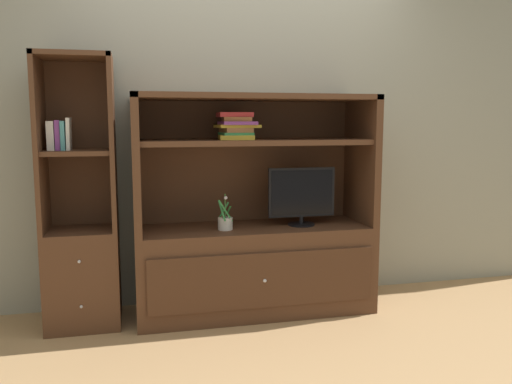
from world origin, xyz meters
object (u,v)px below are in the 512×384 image
object	(u,v)px
potted_plant	(225,223)
magazine_stack	(236,126)
tv_monitor	(302,195)
media_console	(254,244)
upright_book_row	(59,135)
bookshelf_tall	(82,239)

from	to	relation	value
potted_plant	magazine_stack	world-z (taller)	magazine_stack
tv_monitor	potted_plant	world-z (taller)	tv_monitor
media_console	potted_plant	size ratio (longest dim) A/B	6.67
tv_monitor	magazine_stack	bearing A→B (deg)	174.67
magazine_stack	upright_book_row	size ratio (longest dim) A/B	1.56
tv_monitor	potted_plant	bearing A→B (deg)	-176.82
media_console	bookshelf_tall	world-z (taller)	bookshelf_tall
media_console	upright_book_row	world-z (taller)	media_console
tv_monitor	bookshelf_tall	bearing A→B (deg)	178.12
bookshelf_tall	magazine_stack	bearing A→B (deg)	-0.33
upright_book_row	magazine_stack	bearing A→B (deg)	0.19
magazine_stack	potted_plant	bearing A→B (deg)	-141.37
potted_plant	upright_book_row	xyz separation A→B (m)	(-1.05, 0.07, 0.60)
potted_plant	bookshelf_tall	xyz separation A→B (m)	(-0.94, 0.08, -0.08)
tv_monitor	bookshelf_tall	world-z (taller)	bookshelf_tall
tv_monitor	upright_book_row	size ratio (longest dim) A/B	2.36
tv_monitor	bookshelf_tall	xyz separation A→B (m)	(-1.50, 0.05, -0.25)
upright_book_row	potted_plant	bearing A→B (deg)	-3.83
media_console	bookshelf_tall	xyz separation A→B (m)	(-1.16, 0.00, 0.10)
media_console	bookshelf_tall	bearing A→B (deg)	179.86
tv_monitor	potted_plant	xyz separation A→B (m)	(-0.55, -0.03, -0.17)
media_console	upright_book_row	xyz separation A→B (m)	(-1.27, -0.01, 0.78)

